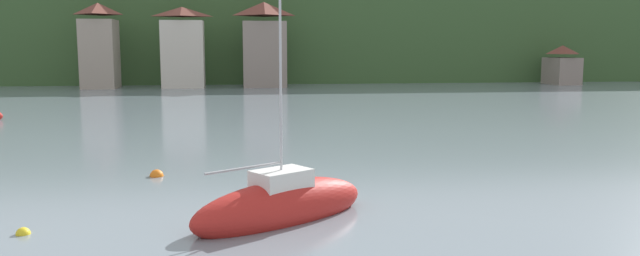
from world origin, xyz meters
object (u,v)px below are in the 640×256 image
mooring_buoy_mid (23,234)px  shore_building_west (99,47)px  shore_building_central (264,46)px  shore_building_eastcentral (562,65)px  shore_building_westcentral (183,49)px  mooring_buoy_near (157,176)px  sailboat_mid_5 (282,205)px

mooring_buoy_mid → shore_building_west: bearing=100.2°
shore_building_central → shore_building_eastcentral: shore_building_central is taller
shore_building_westcentral → mooring_buoy_near: bearing=-86.1°
sailboat_mid_5 → shore_building_westcentral: bearing=64.0°
shore_building_central → mooring_buoy_mid: size_ratio=27.43×
sailboat_mid_5 → mooring_buoy_mid: 7.59m
mooring_buoy_mid → shore_building_westcentral: bearing=91.0°
shore_building_westcentral → mooring_buoy_near: size_ratio=18.15×
shore_building_westcentral → shore_building_eastcentral: size_ratio=1.88×
shore_building_west → shore_building_eastcentral: size_ratio=1.96×
shore_building_eastcentral → shore_building_westcentral: bearing=-179.0°
sailboat_mid_5 → mooring_buoy_mid: (-7.55, -0.58, -0.46)m
shore_building_eastcentral → mooring_buoy_near: size_ratio=9.67×
mooring_buoy_near → mooring_buoy_mid: (-2.77, -7.75, 0.00)m
shore_building_central → mooring_buoy_mid: shore_building_central is taller
shore_building_central → shore_building_eastcentral: bearing=0.1°
shore_building_eastcentral → mooring_buoy_near: (-49.34, -57.51, -2.70)m
shore_building_west → sailboat_mid_5: 67.43m
mooring_buoy_near → shore_building_westcentral: bearing=93.9°
shore_building_west → shore_building_westcentral: 10.66m
shore_building_westcentral → sailboat_mid_5: shore_building_westcentral is taller
sailboat_mid_5 → mooring_buoy_near: 8.63m
shore_building_westcentral → mooring_buoy_mid: bearing=-89.0°
shore_building_west → sailboat_mid_5: (19.29, -64.43, -4.87)m
shore_building_westcentral → shore_building_west: bearing=176.5°
mooring_buoy_near → mooring_buoy_mid: 8.23m
shore_building_eastcentral → sailboat_mid_5: 78.58m
sailboat_mid_5 → mooring_buoy_mid: size_ratio=22.92×
sailboat_mid_5 → mooring_buoy_mid: bearing=150.6°
sailboat_mid_5 → mooring_buoy_near: size_ratio=16.28×
shore_building_west → mooring_buoy_near: (14.50, -57.26, -5.33)m
sailboat_mid_5 → mooring_buoy_near: (-4.78, 7.17, -0.46)m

